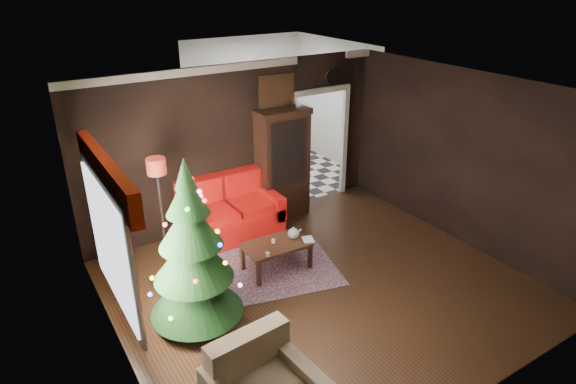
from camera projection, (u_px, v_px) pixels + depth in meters
floor at (322, 287)px, 7.03m from camera, size 5.50×5.50×0.00m
ceiling at (328, 93)px, 5.87m from camera, size 5.50×5.50×0.00m
wall_back at (238, 146)px, 8.37m from camera, size 5.50×0.00×5.50m
wall_front at (485, 296)px, 4.53m from camera, size 5.50×0.00×5.50m
wall_left at (112, 259)px, 5.11m from camera, size 0.00×5.50×5.50m
wall_right at (464, 159)px, 7.79m from camera, size 0.00×5.50×5.50m
doorway at (318, 148)px, 9.34m from camera, size 1.10×0.10×2.10m
left_window at (110, 245)px, 5.26m from camera, size 0.05×1.60×1.40m
valance at (106, 173)px, 4.96m from camera, size 0.12×2.10×0.35m
kitchen_floor at (278, 173)px, 10.93m from camera, size 3.00×3.00×0.00m
kitchen_window at (245, 85)px, 11.34m from camera, size 0.70×0.06×0.70m
rug at (266, 270)px, 7.41m from camera, size 2.39×1.97×0.01m
loveseat at (231, 209)px, 8.20m from camera, size 1.70×0.90×1.00m
curio_cabinet at (282, 166)px, 8.75m from camera, size 0.90×0.45×1.90m
floor_lamp at (162, 215)px, 7.28m from camera, size 0.33×0.33×1.79m
christmas_tree at (192, 251)px, 5.91m from camera, size 1.34×1.34×2.25m
coffee_table at (276, 256)px, 7.36m from camera, size 0.98×0.61×0.43m
teapot at (293, 233)px, 7.37m from camera, size 0.20×0.20×0.18m
cup_a at (273, 241)px, 7.28m from camera, size 0.07×0.07×0.05m
cup_b at (268, 254)px, 6.94m from camera, size 0.07×0.07×0.05m
book at (303, 235)px, 7.30m from camera, size 0.15×0.07×0.21m
wall_clock at (333, 77)px, 8.88m from camera, size 0.32×0.32×0.06m
painting at (276, 92)px, 8.35m from camera, size 0.62×0.05×0.52m
kitchen_counter at (252, 140)px, 11.67m from camera, size 1.80×0.60×0.90m
kitchen_table at (273, 164)px, 10.40m from camera, size 0.70×0.70×0.75m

